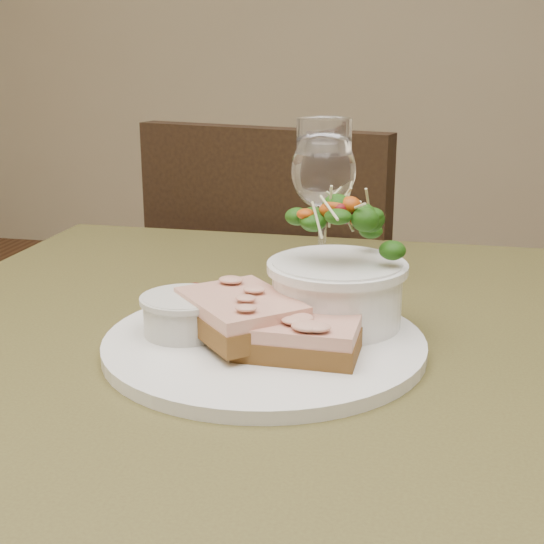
% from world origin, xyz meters
% --- Properties ---
extents(cafe_table, '(0.80, 0.80, 0.75)m').
position_xyz_m(cafe_table, '(0.00, 0.00, 0.65)').
color(cafe_table, '#463C1E').
rests_on(cafe_table, ground).
extents(chair_far, '(0.51, 0.51, 0.90)m').
position_xyz_m(chair_far, '(-0.08, 0.63, 0.29)').
color(chair_far, black).
rests_on(chair_far, ground).
extents(dinner_plate, '(0.29, 0.29, 0.01)m').
position_xyz_m(dinner_plate, '(0.00, -0.04, 0.76)').
color(dinner_plate, white).
rests_on(dinner_plate, cafe_table).
extents(sandwich_front, '(0.11, 0.08, 0.03)m').
position_xyz_m(sandwich_front, '(0.04, -0.07, 0.78)').
color(sandwich_front, '#442912').
rests_on(sandwich_front, dinner_plate).
extents(sandwich_back, '(0.14, 0.14, 0.03)m').
position_xyz_m(sandwich_back, '(-0.02, -0.05, 0.79)').
color(sandwich_back, '#442912').
rests_on(sandwich_back, dinner_plate).
extents(ramekin, '(0.08, 0.08, 0.04)m').
position_xyz_m(ramekin, '(-0.07, -0.04, 0.78)').
color(ramekin, beige).
rests_on(ramekin, dinner_plate).
extents(salad_bowl, '(0.12, 0.12, 0.13)m').
position_xyz_m(salad_bowl, '(0.06, 0.01, 0.82)').
color(salad_bowl, white).
rests_on(salad_bowl, dinner_plate).
extents(garnish, '(0.05, 0.04, 0.02)m').
position_xyz_m(garnish, '(-0.08, 0.04, 0.77)').
color(garnish, black).
rests_on(garnish, dinner_plate).
extents(wine_glass, '(0.08, 0.08, 0.18)m').
position_xyz_m(wine_glass, '(0.02, 0.20, 0.87)').
color(wine_glass, white).
rests_on(wine_glass, cafe_table).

